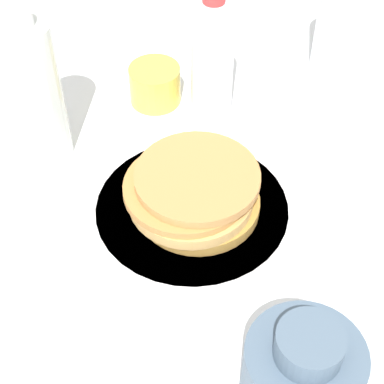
{
  "coord_description": "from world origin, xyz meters",
  "views": [
    {
      "loc": [
        0.11,
        -0.55,
        0.63
      ],
      "look_at": [
        0.02,
        -0.01,
        0.04
      ],
      "focal_mm": 60.0,
      "sensor_mm": 36.0,
      "label": 1
    }
  ],
  "objects_px": {
    "juice_glass": "(155,85)",
    "water_bottle_mid": "(342,22)",
    "plate": "(192,209)",
    "cream_jug": "(300,378)",
    "pancake_stack": "(193,193)",
    "water_bottle_far": "(34,93)",
    "water_bottle_near": "(212,61)"
  },
  "relations": [
    {
      "from": "water_bottle_mid",
      "to": "water_bottle_far",
      "type": "xyz_separation_m",
      "value": [
        -0.4,
        -0.27,
        0.02
      ]
    },
    {
      "from": "plate",
      "to": "juice_glass",
      "type": "bearing_deg",
      "value": 113.05
    },
    {
      "from": "pancake_stack",
      "to": "juice_glass",
      "type": "relative_size",
      "value": 2.23
    },
    {
      "from": "plate",
      "to": "cream_jug",
      "type": "xyz_separation_m",
      "value": [
        0.15,
        -0.24,
        0.05
      ]
    },
    {
      "from": "plate",
      "to": "pancake_stack",
      "type": "distance_m",
      "value": 0.03
    },
    {
      "from": "water_bottle_mid",
      "to": "water_bottle_far",
      "type": "relative_size",
      "value": 0.83
    },
    {
      "from": "juice_glass",
      "to": "cream_jug",
      "type": "xyz_separation_m",
      "value": [
        0.24,
        -0.46,
        0.03
      ]
    },
    {
      "from": "plate",
      "to": "juice_glass",
      "type": "height_order",
      "value": "juice_glass"
    },
    {
      "from": "juice_glass",
      "to": "water_bottle_near",
      "type": "height_order",
      "value": "water_bottle_near"
    },
    {
      "from": "cream_jug",
      "to": "water_bottle_near",
      "type": "relative_size",
      "value": 0.66
    },
    {
      "from": "plate",
      "to": "water_bottle_far",
      "type": "relative_size",
      "value": 1.21
    },
    {
      "from": "cream_jug",
      "to": "water_bottle_far",
      "type": "height_order",
      "value": "water_bottle_far"
    },
    {
      "from": "cream_jug",
      "to": "water_bottle_far",
      "type": "distance_m",
      "value": 0.49
    },
    {
      "from": "juice_glass",
      "to": "pancake_stack",
      "type": "bearing_deg",
      "value": -66.63
    },
    {
      "from": "water_bottle_near",
      "to": "water_bottle_far",
      "type": "xyz_separation_m",
      "value": [
        -0.22,
        -0.12,
        0.01
      ]
    },
    {
      "from": "water_bottle_near",
      "to": "cream_jug",
      "type": "bearing_deg",
      "value": -71.22
    },
    {
      "from": "juice_glass",
      "to": "water_bottle_far",
      "type": "height_order",
      "value": "water_bottle_far"
    },
    {
      "from": "pancake_stack",
      "to": "juice_glass",
      "type": "bearing_deg",
      "value": 113.37
    },
    {
      "from": "juice_glass",
      "to": "water_bottle_mid",
      "type": "bearing_deg",
      "value": 25.05
    },
    {
      "from": "pancake_stack",
      "to": "juice_glass",
      "type": "distance_m",
      "value": 0.24
    },
    {
      "from": "juice_glass",
      "to": "cream_jug",
      "type": "relative_size",
      "value": 0.57
    },
    {
      "from": "juice_glass",
      "to": "water_bottle_mid",
      "type": "distance_m",
      "value": 0.3
    },
    {
      "from": "water_bottle_near",
      "to": "water_bottle_mid",
      "type": "relative_size",
      "value": 1.11
    },
    {
      "from": "water_bottle_far",
      "to": "pancake_stack",
      "type": "bearing_deg",
      "value": -20.1
    },
    {
      "from": "cream_jug",
      "to": "plate",
      "type": "bearing_deg",
      "value": 121.14
    },
    {
      "from": "pancake_stack",
      "to": "plate",
      "type": "bearing_deg",
      "value": 144.75
    },
    {
      "from": "water_bottle_near",
      "to": "water_bottle_mid",
      "type": "xyz_separation_m",
      "value": [
        0.18,
        0.15,
        -0.01
      ]
    },
    {
      "from": "pancake_stack",
      "to": "water_bottle_far",
      "type": "distance_m",
      "value": 0.25
    },
    {
      "from": "juice_glass",
      "to": "water_bottle_mid",
      "type": "relative_size",
      "value": 0.42
    },
    {
      "from": "plate",
      "to": "cream_jug",
      "type": "relative_size",
      "value": 1.97
    },
    {
      "from": "pancake_stack",
      "to": "water_bottle_near",
      "type": "bearing_deg",
      "value": 91.82
    },
    {
      "from": "pancake_stack",
      "to": "water_bottle_mid",
      "type": "relative_size",
      "value": 0.92
    }
  ]
}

